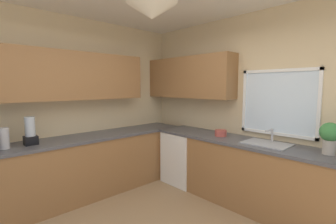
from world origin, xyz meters
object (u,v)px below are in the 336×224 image
Objects in this scene: dishwasher at (185,157)px; kettle at (3,138)px; blender_appliance at (30,132)px; sink_assembly at (267,143)px; bowl at (221,133)px; potted_plant at (330,135)px.

kettle reaches higher than dishwasher.
dishwasher is 2.39× the size of blender_appliance.
sink_assembly reaches higher than dishwasher.
kettle is 0.46× the size of sink_assembly.
kettle is 2.84m from bowl.
potted_plant is (2.07, 0.08, 0.69)m from dishwasher.
dishwasher is 2.37m from blender_appliance.
kettle is 1.45× the size of bowl.
blender_appliance reaches higher than bowl.
bowl is 2.60m from blender_appliance.
sink_assembly is at bearing 1.51° from dishwasher.
dishwasher is at bearing 75.52° from kettle.
kettle reaches higher than sink_assembly.
blender_appliance is at bearing 93.95° from kettle.
sink_assembly is 0.70m from bowl.
blender_appliance reaches higher than sink_assembly.
potted_plant is at bearing 43.38° from kettle.
sink_assembly is 1.58× the size of potted_plant.
potted_plant reaches higher than sink_assembly.
dishwasher is 1.55× the size of sink_assembly.
dishwasher is at bearing -177.78° from potted_plant.
potted_plant is (0.67, 0.04, 0.20)m from sink_assembly.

